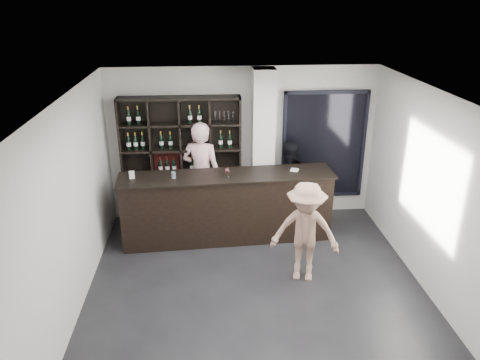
{
  "coord_description": "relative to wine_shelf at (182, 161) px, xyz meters",
  "views": [
    {
      "loc": [
        -0.68,
        -5.67,
        4.15
      ],
      "look_at": [
        -0.17,
        1.1,
        1.38
      ],
      "focal_mm": 35.0,
      "sensor_mm": 36.0,
      "label": 1
    }
  ],
  "objects": [
    {
      "name": "structural_column",
      "position": [
        1.5,
        -0.1,
        0.25
      ],
      "size": [
        0.4,
        0.4,
        2.9
      ],
      "primitive_type": "cube",
      "color": "silver",
      "rests_on": "floor"
    },
    {
      "name": "customer",
      "position": [
        1.9,
        -2.17,
        -0.4
      ],
      "size": [
        1.15,
        0.84,
        1.59
      ],
      "primitive_type": "imported",
      "rotation": [
        0.0,
        0.0,
        -0.26
      ],
      "color": "#A37B66",
      "rests_on": "floor"
    },
    {
      "name": "wine_shelf",
      "position": [
        0.0,
        0.0,
        0.0
      ],
      "size": [
        2.2,
        0.35,
        2.4
      ],
      "primitive_type": null,
      "color": "black",
      "rests_on": "floor"
    },
    {
      "name": "napkin_stack",
      "position": [
        1.99,
        -0.7,
        0.03
      ],
      "size": [
        0.17,
        0.17,
        0.02
      ],
      "primitive_type": "cube",
      "rotation": [
        0.0,
        0.0,
        -0.41
      ],
      "color": "white",
      "rests_on": "tasting_counter"
    },
    {
      "name": "taster_pink",
      "position": [
        0.36,
        -0.17,
        -0.21
      ],
      "size": [
        0.83,
        0.66,
        1.99
      ],
      "primitive_type": "imported",
      "rotation": [
        0.0,
        0.0,
        2.85
      ],
      "color": "#FAC4C7",
      "rests_on": "floor"
    },
    {
      "name": "wine_glass",
      "position": [
        0.81,
        -0.93,
        0.11
      ],
      "size": [
        0.09,
        0.09,
        0.18
      ],
      "primitive_type": null,
      "rotation": [
        0.0,
        0.0,
        -0.14
      ],
      "color": "white",
      "rests_on": "tasting_counter"
    },
    {
      "name": "taster_black",
      "position": [
        1.97,
        -0.17,
        -0.4
      ],
      "size": [
        0.8,
        0.64,
        1.59
      ],
      "primitive_type": "imported",
      "rotation": [
        0.0,
        0.0,
        3.19
      ],
      "color": "black",
      "rests_on": "floor"
    },
    {
      "name": "floor",
      "position": [
        1.15,
        -2.57,
        -1.2
      ],
      "size": [
        5.0,
        5.5,
        0.01
      ],
      "primitive_type": "cube",
      "color": "black",
      "rests_on": "ground"
    },
    {
      "name": "tasting_counter",
      "position": [
        0.8,
        -0.82,
        -0.59
      ],
      "size": [
        3.7,
        0.76,
        1.22
      ],
      "rotation": [
        0.0,
        0.0,
        0.06
      ],
      "color": "black",
      "rests_on": "floor"
    },
    {
      "name": "glass_panel",
      "position": [
        2.7,
        0.12,
        0.2
      ],
      "size": [
        1.6,
        0.08,
        2.1
      ],
      "color": "black",
      "rests_on": "floor"
    },
    {
      "name": "card_stand",
      "position": [
        -0.79,
        -0.86,
        0.09
      ],
      "size": [
        0.09,
        0.05,
        0.13
      ],
      "primitive_type": "cube",
      "rotation": [
        0.0,
        0.0,
        0.08
      ],
      "color": "white",
      "rests_on": "tasting_counter"
    },
    {
      "name": "spit_cup",
      "position": [
        -0.1,
        -0.89,
        0.07
      ],
      "size": [
        0.08,
        0.08,
        0.11
      ],
      "primitive_type": "cylinder",
      "rotation": [
        0.0,
        0.0,
        -0.07
      ],
      "color": "#A7B5CE",
      "rests_on": "tasting_counter"
    }
  ]
}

